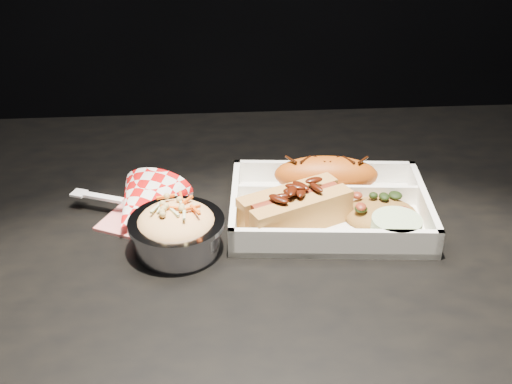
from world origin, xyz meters
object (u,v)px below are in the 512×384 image
(dining_table, at_px, (273,295))
(food_tray, at_px, (328,211))
(hotdog, at_px, (295,206))
(napkin_fork, at_px, (141,207))
(fried_pastry, at_px, (326,175))
(foil_coleslaw_cup, at_px, (177,228))

(dining_table, distance_m, food_tray, 0.13)
(dining_table, height_order, food_tray, food_tray)
(hotdog, height_order, napkin_fork, napkin_fork)
(dining_table, height_order, fried_pastry, fried_pastry)
(fried_pastry, xyz_separation_m, foil_coleslaw_cup, (-0.20, -0.11, -0.00))
(hotdog, bearing_deg, food_tray, 0.52)
(food_tray, bearing_deg, foil_coleslaw_cup, -157.81)
(food_tray, relative_size, hotdog, 1.79)
(foil_coleslaw_cup, height_order, napkin_fork, same)
(foil_coleslaw_cup, bearing_deg, food_tray, 17.10)
(dining_table, bearing_deg, food_tray, 29.09)
(foil_coleslaw_cup, relative_size, napkin_fork, 0.65)
(dining_table, height_order, hotdog, hotdog)
(food_tray, relative_size, fried_pastry, 1.89)
(dining_table, height_order, napkin_fork, napkin_fork)
(napkin_fork, bearing_deg, fried_pastry, 30.80)
(food_tray, distance_m, fried_pastry, 0.06)
(dining_table, relative_size, foil_coleslaw_cup, 10.56)
(food_tray, height_order, hotdog, hotdog)
(food_tray, distance_m, foil_coleslaw_cup, 0.20)
(food_tray, bearing_deg, dining_table, -145.82)
(foil_coleslaw_cup, bearing_deg, dining_table, 8.37)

